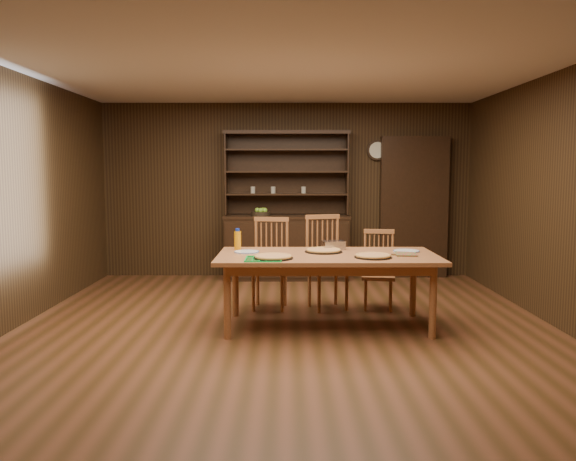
{
  "coord_description": "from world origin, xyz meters",
  "views": [
    {
      "loc": [
        0.01,
        -5.48,
        1.58
      ],
      "look_at": [
        0.02,
        0.4,
        0.96
      ],
      "focal_mm": 35.0,
      "sensor_mm": 36.0,
      "label": 1
    }
  ],
  "objects_px": {
    "juice_bottle": "(238,240)",
    "chair_center": "(325,259)",
    "chair_right": "(378,267)",
    "dining_table": "(327,261)",
    "chair_left": "(270,260)",
    "china_hutch": "(287,239)"
  },
  "relations": [
    {
      "from": "juice_bottle",
      "to": "china_hutch",
      "type": "bearing_deg",
      "value": 77.04
    },
    {
      "from": "china_hutch",
      "to": "chair_left",
      "type": "xyz_separation_m",
      "value": [
        -0.19,
        -1.77,
        -0.04
      ]
    },
    {
      "from": "chair_center",
      "to": "juice_bottle",
      "type": "bearing_deg",
      "value": -171.12
    },
    {
      "from": "chair_right",
      "to": "juice_bottle",
      "type": "xyz_separation_m",
      "value": [
        -1.59,
        -0.47,
        0.37
      ]
    },
    {
      "from": "dining_table",
      "to": "chair_left",
      "type": "bearing_deg",
      "value": 125.44
    },
    {
      "from": "china_hutch",
      "to": "chair_left",
      "type": "height_order",
      "value": "china_hutch"
    },
    {
      "from": "chair_left",
      "to": "dining_table",
      "type": "bearing_deg",
      "value": -48.31
    },
    {
      "from": "china_hutch",
      "to": "chair_right",
      "type": "relative_size",
      "value": 2.39
    },
    {
      "from": "dining_table",
      "to": "chair_right",
      "type": "relative_size",
      "value": 2.43
    },
    {
      "from": "chair_left",
      "to": "chair_center",
      "type": "height_order",
      "value": "chair_center"
    },
    {
      "from": "chair_center",
      "to": "chair_right",
      "type": "bearing_deg",
      "value": -20.33
    },
    {
      "from": "chair_left",
      "to": "juice_bottle",
      "type": "height_order",
      "value": "chair_left"
    },
    {
      "from": "chair_left",
      "to": "chair_center",
      "type": "relative_size",
      "value": 0.97
    },
    {
      "from": "china_hutch",
      "to": "chair_left",
      "type": "bearing_deg",
      "value": -96.02
    },
    {
      "from": "chair_center",
      "to": "chair_right",
      "type": "distance_m",
      "value": 0.62
    },
    {
      "from": "chair_left",
      "to": "juice_bottle",
      "type": "xyz_separation_m",
      "value": [
        -0.34,
        -0.5,
        0.3
      ]
    },
    {
      "from": "juice_bottle",
      "to": "chair_center",
      "type": "bearing_deg",
      "value": 26.84
    },
    {
      "from": "chair_center",
      "to": "juice_bottle",
      "type": "height_order",
      "value": "chair_center"
    },
    {
      "from": "chair_left",
      "to": "chair_right",
      "type": "xyz_separation_m",
      "value": [
        1.26,
        -0.03,
        -0.08
      ]
    },
    {
      "from": "chair_right",
      "to": "china_hutch",
      "type": "bearing_deg",
      "value": 129.71
    },
    {
      "from": "china_hutch",
      "to": "chair_left",
      "type": "relative_size",
      "value": 2.07
    },
    {
      "from": "dining_table",
      "to": "chair_center",
      "type": "height_order",
      "value": "chair_center"
    }
  ]
}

